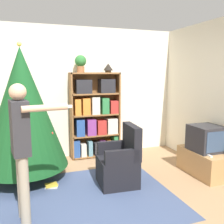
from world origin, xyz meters
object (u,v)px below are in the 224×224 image
Objects in this scene: television at (206,138)px; table_lamp at (108,67)px; christmas_tree at (23,108)px; standing_person at (21,142)px; armchair at (120,164)px; bookshelf at (96,117)px; potted_plant at (81,62)px.

table_lamp reaches higher than television.
table_lamp is (-1.21, 1.52, 1.18)m from television.
standing_person is (-0.02, -1.21, -0.21)m from christmas_tree.
armchair is 1.60m from standing_person.
television is 2.92m from standing_person.
armchair is at bearing -101.53° from table_lamp.
bookshelf is 1.08× the size of standing_person.
television is 1.51× the size of potted_plant.
christmas_tree is at bearing -146.33° from potted_plant.
potted_plant is (-1.76, 1.52, 1.27)m from television.
standing_person reaches higher than armchair.
table_lamp is at bearing -0.00° from potted_plant.
christmas_tree is 1.73m from armchair.
standing_person is at bearing -130.78° from table_lamp.
christmas_tree reaches higher than armchair.
television is 2.65m from potted_plant.
bookshelf is 1.12m from potted_plant.
christmas_tree reaches higher than television.
potted_plant reaches higher than television.
television is 1.53m from armchair.
table_lamp is (1.64, 0.72, 0.66)m from christmas_tree.
bookshelf is 8.53× the size of table_lamp.
armchair is at bearing 102.71° from standing_person.
potted_plant is at bearing 33.67° from christmas_tree.
bookshelf reaches higher than armchair.
standing_person is 7.92× the size of table_lamp.
christmas_tree is at bearing -152.42° from bookshelf.
armchair is at bearing -26.62° from christmas_tree.
potted_plant reaches higher than standing_person.
christmas_tree reaches higher than potted_plant.
table_lamp is at bearing 1.70° from bookshelf.
potted_plant is at bearing -164.73° from armchair.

